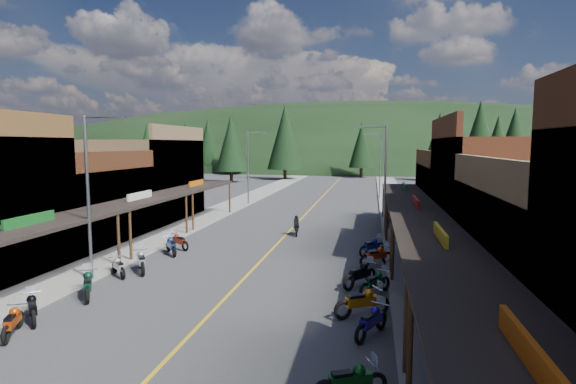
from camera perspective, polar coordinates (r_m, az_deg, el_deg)
The scene contains 41 objects.
ground at distance 26.64m, azimuth -3.11°, elevation -8.37°, with size 220.00×220.00×0.00m, color #38383A.
centerline at distance 45.95m, azimuth 2.82°, elevation -2.23°, with size 0.15×90.00×0.01m, color gold.
sidewalk_west at distance 47.89m, azimuth -7.55°, elevation -1.85°, with size 3.40×94.00×0.15m, color gray.
sidewalk_east at distance 45.60m, azimuth 13.73°, elevation -2.38°, with size 3.40×94.00×0.15m, color gray.
shop_west_2 at distance 33.60m, azimuth -25.83°, elevation -1.56°, with size 10.90×9.00×6.20m.
shop_west_3 at distance 41.58m, azimuth -18.07°, elevation 1.47°, with size 10.90×10.20×8.20m.
shop_east_2 at distance 27.99m, azimuth 26.37°, elevation -0.97°, with size 10.90×9.00×8.20m.
shop_east_3 at distance 37.36m, azimuth 22.29°, elevation -0.69°, with size 10.90×10.20×6.20m.
streetlight_0 at distance 23.23m, azimuth -23.79°, elevation 0.16°, with size 2.16×0.18×8.00m.
streetlight_1 at distance 48.89m, azimuth -4.94°, elevation 3.50°, with size 2.16×0.18×8.00m.
streetlight_2 at distance 33.13m, azimuth 11.99°, elevation 2.17°, with size 2.16×0.18×8.00m.
streetlight_3 at distance 55.10m, azimuth 11.47°, elevation 3.69°, with size 2.16×0.18×8.00m.
ridge_hill at distance 160.31m, azimuth 8.43°, elevation 3.65°, with size 310.00×140.00×60.00m, color black.
pine_0 at distance 98.53m, azimuth -17.40°, elevation 5.72°, with size 5.04×5.04×11.00m.
pine_1 at distance 99.72m, azimuth -7.02°, elevation 6.38°, with size 5.88×5.88×12.50m.
pine_2 at distance 84.62m, azimuth -0.38°, elevation 7.00°, with size 6.72×6.72×14.00m.
pine_3 at distance 91.08m, azimuth 9.32°, elevation 5.90°, with size 5.04×5.04×11.00m.
pine_4 at distance 85.87m, azimuth 18.67°, elevation 6.16°, with size 5.88×5.88×12.50m.
pine_5 at distance 100.97m, azimuth 26.80°, elevation 6.20°, with size 6.72×6.72×14.00m.
pine_7 at distance 108.01m, azimuth -10.12°, elevation 6.31°, with size 5.88×5.88×12.50m.
pine_8 at distance 70.88m, azimuth -12.84°, elevation 5.40°, with size 4.48×4.48×10.00m.
pine_9 at distance 72.29m, azimuth 25.03°, elevation 5.31°, with size 4.93×4.93×10.80m.
pine_10 at distance 78.84m, azimuth -7.26°, elevation 6.14°, with size 5.38×5.38×11.60m.
pine_11 at distance 64.55m, azimuth 23.15°, elevation 6.08°, with size 5.82×5.82×12.40m.
bike_west_2 at distance 18.81m, azimuth -31.59°, elevation -13.70°, with size 0.66×1.99×1.14m, color #B6410D, non-canonical shape.
bike_west_3 at distance 19.84m, azimuth -29.72°, elevation -12.54°, with size 0.68×2.04×1.17m, color black, non-canonical shape.
bike_west_4 at distance 21.66m, azimuth -24.07°, elevation -10.52°, with size 0.76×2.29×1.31m, color #0B3922, non-canonical shape.
bike_west_5 at distance 24.46m, azimuth -20.73°, elevation -8.76°, with size 0.64×1.92×1.09m, color #AFAFB5, non-canonical shape.
bike_west_6 at distance 24.81m, azimuth -18.14°, elevation -8.21°, with size 0.76×2.28×1.30m, color #9B9BA0, non-canonical shape.
bike_west_7 at distance 28.18m, azimuth -14.61°, elevation -6.48°, with size 0.72×2.15×1.23m, color navy, non-canonical shape.
bike_west_8 at distance 29.41m, azimuth -13.76°, elevation -5.99°, with size 0.68×2.04×1.17m, color maroon, non-canonical shape.
bike_east_2 at distance 12.73m, azimuth 7.94°, elevation -22.48°, with size 0.67×2.00×1.15m, color #0E4615, non-canonical shape.
bike_east_3 at distance 16.36m, azimuth 10.55°, elevation -15.65°, with size 0.72×2.16×1.24m, color navy, non-canonical shape.
bike_east_4 at distance 17.98m, azimuth 9.40°, elevation -13.45°, with size 0.77×2.31×1.32m, color #CA730E, non-canonical shape.
bike_east_5 at distance 20.65m, azimuth 11.00°, elevation -11.09°, with size 0.69×2.06×1.17m, color #0E4623, non-canonical shape.
bike_east_6 at distance 21.48m, azimuth 9.13°, elevation -10.18°, with size 0.77×2.31×1.32m, color black, non-canonical shape.
bike_east_7 at distance 25.24m, azimuth 11.16°, elevation -7.85°, with size 0.72×2.17×1.24m, color red, non-canonical shape.
bike_east_8 at distance 27.56m, azimuth 10.59°, elevation -6.69°, with size 0.71×2.12×1.21m, color navy, non-canonical shape.
rider_on_bike at distance 32.98m, azimuth 1.11°, elevation -4.47°, with size 0.95×2.06×1.51m.
pedestrian_east_a at distance 19.26m, azimuth 17.06°, elevation -11.09°, with size 0.66×0.43×1.80m, color #281C2B.
pedestrian_east_b at distance 35.81m, azimuth 12.82°, elevation -3.15°, with size 0.82×0.47×1.69m, color brown.
Camera 1 is at (6.15, -25.05, 6.65)m, focal length 28.00 mm.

